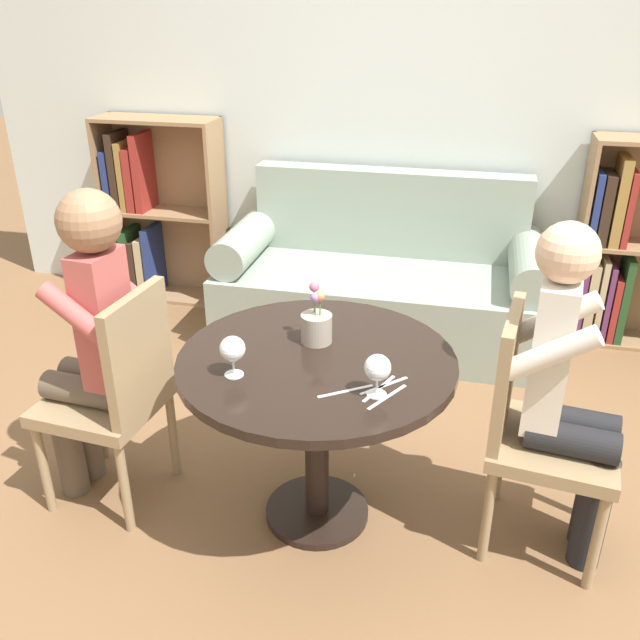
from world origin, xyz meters
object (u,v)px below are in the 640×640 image
couch (381,286)px  chair_left (117,390)px  flower_vase (316,325)px  person_right (569,393)px  wine_glass_left (233,349)px  person_left (91,340)px  chair_right (535,424)px  bookshelf_left (152,214)px  bookshelf_right (627,252)px  wine_glass_right (378,369)px

couch → chair_left: 1.83m
chair_left → flower_vase: size_ratio=4.05×
person_right → flower_vase: size_ratio=5.52×
wine_glass_left → flower_vase: size_ratio=0.64×
person_right → chair_left: bearing=101.4°
person_left → person_right: bearing=98.3°
couch → chair_right: 1.72m
couch → person_left: person_left is taller
bookshelf_left → flower_vase: bearing=-49.2°
person_left → bookshelf_left: bearing=-154.9°
person_right → wine_glass_left: 1.12m
person_left → couch: bearing=157.9°
couch → chair_left: bearing=-114.6°
couch → bookshelf_right: (1.34, 0.26, 0.22)m
wine_glass_left → couch: bearing=82.4°
flower_vase → couch: bearing=88.9°
person_left → flower_vase: 0.83m
couch → bookshelf_left: bearing=170.3°
couch → flower_vase: 1.56m
wine_glass_left → flower_vase: 0.36m
person_right → wine_glass_left: person_right is taller
bookshelf_right → flower_vase: (-1.37, -1.75, 0.23)m
bookshelf_right → person_right: bearing=-105.1°
chair_left → chair_right: (1.52, 0.13, 0.00)m
person_left → wine_glass_left: person_left is taller
chair_right → person_right: bearing=-94.9°
chair_right → wine_glass_right: size_ratio=6.39×
bookshelf_left → wine_glass_left: 2.44m
bookshelf_left → chair_left: size_ratio=1.30×
chair_left → person_right: 1.62m
couch → wine_glass_right: 1.88m
chair_right → chair_left: bearing=102.3°
bookshelf_right → chair_left: bearing=-137.5°
couch → wine_glass_right: couch is taller
chair_left → person_left: person_left is taller
bookshelf_left → person_left: person_left is taller
wine_glass_left → bookshelf_right: bearing=52.4°
wine_glass_right → person_right: bearing=22.0°
bookshelf_left → bookshelf_right: bearing=0.0°
bookshelf_right → chair_right: size_ratio=1.30×
person_right → bookshelf_left: bearing=60.3°
chair_right → person_left: (-1.60, -0.12, 0.20)m
chair_right → wine_glass_right: (-0.52, -0.27, 0.30)m
couch → bookshelf_right: bearing=11.2°
flower_vase → chair_left: bearing=-166.8°
wine_glass_left → person_right: bearing=12.1°
couch → person_left: (-0.84, -1.65, 0.38)m
bookshelf_right → wine_glass_left: (-1.58, -2.05, 0.26)m
bookshelf_left → chair_left: 2.08m
chair_right → bookshelf_right: bearing=-10.4°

